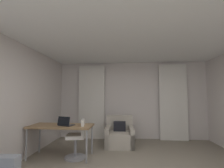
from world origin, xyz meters
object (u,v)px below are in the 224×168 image
(desk, at_px, (61,128))
(laptop, at_px, (66,124))
(desk_chair, at_px, (77,141))
(armchair, at_px, (120,136))

(desk, distance_m, laptop, 0.18)
(desk_chair, xyz_separation_m, laptop, (-0.27, -0.05, 0.39))
(desk, bearing_deg, armchair, 37.14)
(armchair, relative_size, laptop, 2.31)
(laptop, bearing_deg, desk_chair, 9.63)
(desk_chair, bearing_deg, desk, 176.46)
(armchair, height_order, desk_chair, desk_chair)
(desk, height_order, laptop, laptop)
(armchair, xyz_separation_m, laptop, (-1.22, -1.09, 0.52))
(armchair, bearing_deg, desk, -142.86)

